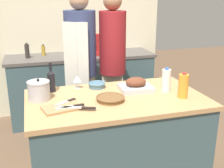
% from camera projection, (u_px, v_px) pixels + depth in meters
% --- Properties ---
extents(kitchen_island, '(1.53, 0.88, 0.89)m').
position_uv_depth(kitchen_island, '(116.00, 143.00, 2.56)').
color(kitchen_island, '#3D565B').
rests_on(kitchen_island, ground_plane).
extents(back_counter, '(2.04, 0.60, 0.93)m').
position_uv_depth(back_counter, '(82.00, 86.00, 4.06)').
color(back_counter, '#3D565B').
rests_on(back_counter, ground_plane).
extents(back_wall, '(2.54, 0.10, 2.55)m').
position_uv_depth(back_wall, '(76.00, 27.00, 4.13)').
color(back_wall, beige).
rests_on(back_wall, ground_plane).
extents(roasting_pan, '(0.31, 0.26, 0.12)m').
position_uv_depth(roasting_pan, '(136.00, 85.00, 2.58)').
color(roasting_pan, '#BCBCC1').
rests_on(roasting_pan, kitchen_island).
extents(wicker_basket, '(0.24, 0.24, 0.04)m').
position_uv_depth(wicker_basket, '(110.00, 98.00, 2.33)').
color(wicker_basket, brown).
rests_on(wicker_basket, kitchen_island).
extents(cutting_board, '(0.32, 0.25, 0.02)m').
position_uv_depth(cutting_board, '(62.00, 108.00, 2.18)').
color(cutting_board, '#AD7F51').
rests_on(cutting_board, kitchen_island).
extents(stock_pot, '(0.19, 0.19, 0.19)m').
position_uv_depth(stock_pot, '(39.00, 91.00, 2.34)').
color(stock_pot, '#B7B7BC').
rests_on(stock_pot, kitchen_island).
extents(mixing_bowl, '(0.16, 0.16, 0.05)m').
position_uv_depth(mixing_bowl, '(97.00, 85.00, 2.66)').
color(mixing_bowl, slate).
rests_on(mixing_bowl, kitchen_island).
extents(juice_jug, '(0.08, 0.08, 0.22)m').
position_uv_depth(juice_jug, '(183.00, 86.00, 2.39)').
color(juice_jug, orange).
rests_on(juice_jug, kitchen_island).
extents(milk_jug, '(0.08, 0.08, 0.22)m').
position_uv_depth(milk_jug, '(166.00, 80.00, 2.53)').
color(milk_jug, white).
rests_on(milk_jug, kitchen_island).
extents(wine_bottle_green, '(0.07, 0.07, 0.27)m').
position_uv_depth(wine_bottle_green, '(51.00, 80.00, 2.53)').
color(wine_bottle_green, black).
rests_on(wine_bottle_green, kitchen_island).
extents(wine_glass_left, '(0.08, 0.08, 0.12)m').
position_uv_depth(wine_glass_left, '(77.00, 79.00, 2.63)').
color(wine_glass_left, silver).
rests_on(wine_glass_left, kitchen_island).
extents(knife_chef, '(0.28, 0.13, 0.01)m').
position_uv_depth(knife_chef, '(79.00, 108.00, 2.15)').
color(knife_chef, '#B7B7BC').
rests_on(knife_chef, cutting_board).
extents(knife_paring, '(0.23, 0.06, 0.01)m').
position_uv_depth(knife_paring, '(71.00, 106.00, 2.17)').
color(knife_paring, '#B7B7BC').
rests_on(knife_paring, cutting_board).
extents(knife_bread, '(0.18, 0.13, 0.01)m').
position_uv_depth(knife_bread, '(66.00, 102.00, 2.27)').
color(knife_bread, '#B7B7BC').
rests_on(knife_bread, cutting_board).
extents(stand_mixer, '(0.18, 0.14, 0.29)m').
position_uv_depth(stand_mixer, '(93.00, 47.00, 3.84)').
color(stand_mixer, '#B22323').
rests_on(stand_mixer, back_counter).
extents(condiment_bottle_tall, '(0.05, 0.05, 0.20)m').
position_uv_depth(condiment_bottle_tall, '(73.00, 51.00, 3.72)').
color(condiment_bottle_tall, '#234C28').
rests_on(condiment_bottle_tall, back_counter).
extents(condiment_bottle_short, '(0.05, 0.05, 0.15)m').
position_uv_depth(condiment_bottle_short, '(43.00, 50.00, 3.86)').
color(condiment_bottle_short, '#B28E2D').
rests_on(condiment_bottle_short, back_counter).
extents(condiment_bottle_extra, '(0.06, 0.06, 0.20)m').
position_uv_depth(condiment_bottle_extra, '(27.00, 51.00, 3.69)').
color(condiment_bottle_extra, '#332D28').
rests_on(condiment_bottle_extra, back_counter).
extents(person_cook_aproned, '(0.37, 0.39, 1.78)m').
position_uv_depth(person_cook_aproned, '(81.00, 64.00, 3.16)').
color(person_cook_aproned, beige).
rests_on(person_cook_aproned, ground_plane).
extents(person_cook_guest, '(0.30, 0.30, 1.77)m').
position_uv_depth(person_cook_guest, '(113.00, 61.00, 3.27)').
color(person_cook_guest, beige).
rests_on(person_cook_guest, ground_plane).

